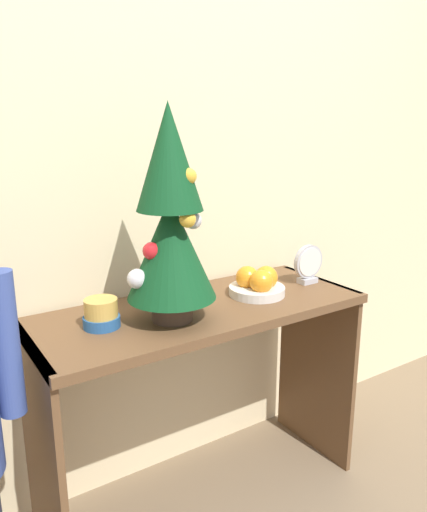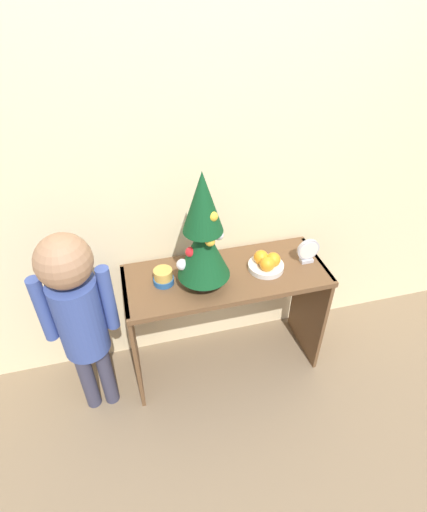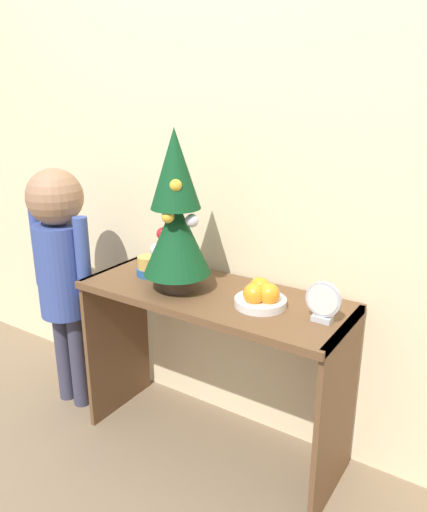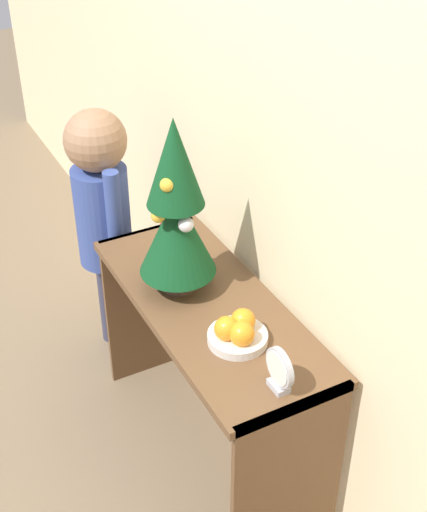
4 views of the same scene
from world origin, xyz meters
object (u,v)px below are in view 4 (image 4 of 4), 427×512
Objects in this scene: mini_tree at (176,212)px; fruit_bowl at (237,332)px; desk_clock at (279,370)px; singing_bowl at (170,245)px; child_figure at (102,203)px.

fruit_bowl is at bearing 6.01° from mini_tree.
fruit_bowl is at bearing -179.15° from desk_clock.
desk_clock is at bearing -1.50° from singing_bowl.
desk_clock is (0.79, -0.02, 0.03)m from singing_bowl.
desk_clock is at bearing 0.85° from fruit_bowl.
fruit_bowl is at bearing 5.19° from child_figure.
singing_bowl is at bearing 178.50° from desk_clock.
child_figure reaches higher than desk_clock.
child_figure is (-0.97, -0.09, -0.01)m from fruit_bowl.
singing_bowl is 0.74× the size of desk_clock.
desk_clock is (0.59, 0.04, -0.23)m from mini_tree.
mini_tree reaches higher than singing_bowl.
singing_bowl is 0.44m from child_figure.
mini_tree is 4.37× the size of desk_clock.
child_figure reaches higher than singing_bowl.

